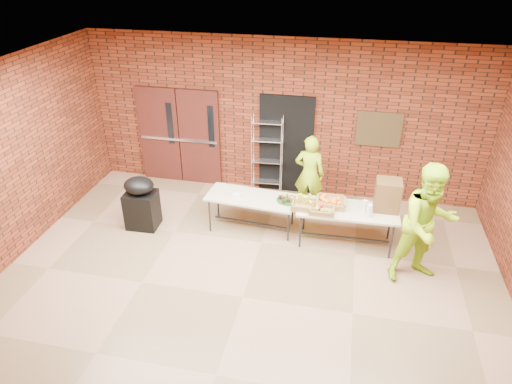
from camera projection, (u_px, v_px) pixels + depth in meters
room at (241, 208)px, 6.17m from camera, size 8.08×7.08×3.28m
double_doors at (180, 136)px, 9.76m from camera, size 1.78×0.12×2.10m
dark_doorway at (286, 145)px, 9.37m from camera, size 1.10×0.06×2.10m
bronze_plaque at (379, 129)px, 8.79m from camera, size 0.85×0.04×0.70m
wire_rack at (267, 155)px, 9.41m from camera, size 0.64×0.26×1.71m
table_left at (252, 199)px, 8.31m from camera, size 1.69×0.82×0.67m
table_right at (347, 212)px, 7.87m from camera, size 1.74×0.76×0.71m
basket_bananas at (305, 205)px, 7.85m from camera, size 0.45×0.35×0.14m
basket_oranges at (331, 202)px, 7.91m from camera, size 0.50×0.39×0.16m
basket_apples at (322, 210)px, 7.72m from camera, size 0.42×0.33×0.13m
muffin_tray at (288, 198)px, 8.14m from camera, size 0.40×0.40×0.10m
napkin_box at (237, 195)px, 8.28m from camera, size 0.16×0.11×0.05m
coffee_dispenser at (388, 195)px, 7.71m from camera, size 0.42×0.38×0.55m
cup_stack_front at (369, 210)px, 7.60m from camera, size 0.07×0.07×0.22m
cup_stack_mid at (369, 211)px, 7.57m from camera, size 0.08×0.08×0.24m
cup_stack_back at (365, 206)px, 7.71m from camera, size 0.07×0.07×0.22m
covered_grill at (141, 203)px, 8.42m from camera, size 0.58×0.49×1.02m
volunteer_woman at (309, 174)px, 8.80m from camera, size 0.61×0.43×1.58m
volunteer_man at (428, 225)px, 6.90m from camera, size 1.19×1.08×1.99m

